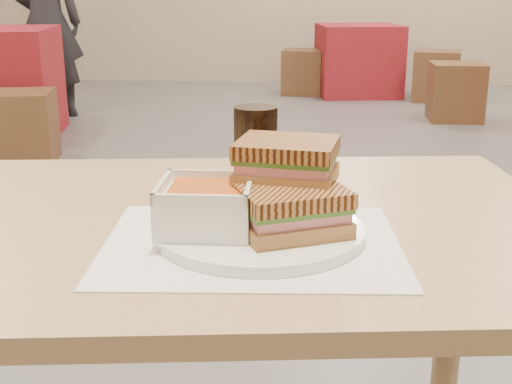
# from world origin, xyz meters

# --- Properties ---
(main_table) EXTENTS (1.28, 0.84, 0.75)m
(main_table) POSITION_xyz_m (-0.14, -1.91, 0.64)
(main_table) COLOR tan
(main_table) RESTS_ON ground
(tray_liner) EXTENTS (0.41, 0.33, 0.00)m
(tray_liner) POSITION_xyz_m (0.01, -2.01, 0.75)
(tray_liner) COLOR white
(tray_liner) RESTS_ON main_table
(plate) EXTENTS (0.28, 0.28, 0.02)m
(plate) POSITION_xyz_m (0.01, -1.98, 0.76)
(plate) COLOR white
(plate) RESTS_ON tray_liner
(soup_bowl) EXTENTS (0.12, 0.12, 0.06)m
(soup_bowl) POSITION_xyz_m (-0.06, -2.00, 0.80)
(soup_bowl) COLOR white
(soup_bowl) RESTS_ON plate
(panini_lower) EXTENTS (0.17, 0.16, 0.06)m
(panini_lower) POSITION_xyz_m (0.06, -2.00, 0.80)
(panini_lower) COLOR #B9804D
(panini_lower) RESTS_ON plate
(panini_upper) EXTENTS (0.15, 0.13, 0.06)m
(panini_upper) POSITION_xyz_m (0.05, -1.94, 0.85)
(panini_upper) COLOR #B9804D
(panini_upper) RESTS_ON panini_lower
(cola_glass) EXTENTS (0.07, 0.07, 0.15)m
(cola_glass) POSITION_xyz_m (-0.01, -1.80, 0.82)
(cola_glass) COLOR black
(cola_glass) RESTS_ON main_table
(bg_table_2) EXTENTS (0.89, 0.89, 0.70)m
(bg_table_2) POSITION_xyz_m (0.51, 4.16, 0.35)
(bg_table_2) COLOR maroon
(bg_table_2) RESTS_ON ground
(bg_chair_0r) EXTENTS (0.47, 0.47, 0.45)m
(bg_chair_0r) POSITION_xyz_m (-1.74, 1.18, 0.22)
(bg_chair_0r) COLOR brown
(bg_chair_0r) RESTS_ON ground
(bg_chair_1l) EXTENTS (0.42, 0.42, 0.47)m
(bg_chair_1l) POSITION_xyz_m (1.24, 2.84, 0.23)
(bg_chair_1l) COLOR brown
(bg_chair_1l) RESTS_ON ground
(bg_chair_2l) EXTENTS (0.43, 0.43, 0.45)m
(bg_chair_2l) POSITION_xyz_m (-0.05, 4.14, 0.22)
(bg_chair_2l) COLOR brown
(bg_chair_2l) RESTS_ON ground
(bg_chair_2r) EXTENTS (0.50, 0.50, 0.48)m
(bg_chair_2r) POSITION_xyz_m (1.24, 3.83, 0.24)
(bg_chair_2r) COLOR brown
(bg_chair_2r) RESTS_ON ground
(patron_a) EXTENTS (0.66, 0.53, 1.57)m
(patron_a) POSITION_xyz_m (-2.14, 2.72, 0.78)
(patron_a) COLOR black
(patron_a) RESTS_ON ground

